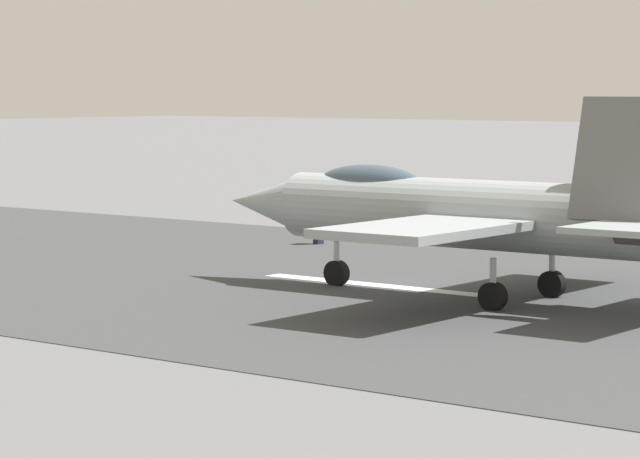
# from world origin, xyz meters

# --- Properties ---
(ground_plane) EXTENTS (400.00, 400.00, 0.00)m
(ground_plane) POSITION_xyz_m (0.00, 0.00, 0.00)
(ground_plane) COLOR slate
(runway_strip) EXTENTS (240.00, 26.00, 0.02)m
(runway_strip) POSITION_xyz_m (-0.02, 0.00, 0.01)
(runway_strip) COLOR #3B3D3F
(runway_strip) RESTS_ON ground
(fighter_jet) EXTENTS (15.91, 13.06, 5.64)m
(fighter_jet) POSITION_xyz_m (-3.37, 0.68, 2.44)
(fighter_jet) COLOR #939C9F
(fighter_jet) RESTS_ON ground
(crew_person) EXTENTS (0.47, 0.62, 1.74)m
(crew_person) POSITION_xyz_m (9.06, -8.41, 0.87)
(crew_person) COLOR #1E2338
(crew_person) RESTS_ON ground
(marker_cone_mid) EXTENTS (0.44, 0.44, 0.55)m
(marker_cone_mid) POSITION_xyz_m (2.31, -12.45, 0.28)
(marker_cone_mid) COLOR orange
(marker_cone_mid) RESTS_ON ground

